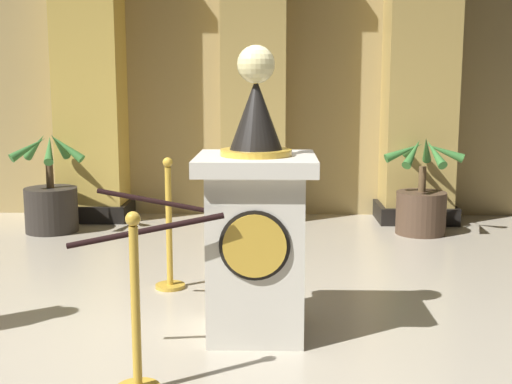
{
  "coord_description": "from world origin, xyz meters",
  "views": [
    {
      "loc": [
        0.24,
        -4.13,
        1.67
      ],
      "look_at": [
        0.13,
        0.18,
        0.96
      ],
      "focal_mm": 47.51,
      "sensor_mm": 36.0,
      "label": 1
    }
  ],
  "objects": [
    {
      "name": "stanchion_far",
      "position": [
        -0.49,
        -0.7,
        0.35
      ],
      "size": [
        0.24,
        0.24,
        1.0
      ],
      "color": "gold",
      "rests_on": "ground_plane"
    },
    {
      "name": "column_centre_rear",
      "position": [
        0.0,
        3.99,
        1.89
      ],
      "size": [
        0.89,
        0.89,
        3.81
      ],
      "color": "black",
      "rests_on": "ground_plane"
    },
    {
      "name": "column_right",
      "position": [
        1.94,
        3.99,
        1.89
      ],
      "size": [
        0.95,
        0.95,
        3.81
      ],
      "color": "black",
      "rests_on": "ground_plane"
    },
    {
      "name": "potted_palm_left",
      "position": [
        -2.22,
        3.17,
        0.33
      ],
      "size": [
        0.79,
        0.8,
        1.12
      ],
      "color": "#2D2823",
      "rests_on": "ground_plane"
    },
    {
      "name": "back_wall",
      "position": [
        0.0,
        4.3,
        1.98
      ],
      "size": [
        10.12,
        0.16,
        3.97
      ],
      "primitive_type": "cube",
      "color": "tan",
      "rests_on": "ground_plane"
    },
    {
      "name": "stanchion_near",
      "position": [
        -0.6,
        1.15,
        0.38
      ],
      "size": [
        0.24,
        0.24,
        1.07
      ],
      "color": "gold",
      "rests_on": "ground_plane"
    },
    {
      "name": "velvet_rope",
      "position": [
        -0.54,
        0.22,
        0.79
      ],
      "size": [
        0.99,
        1.02,
        0.22
      ],
      "color": "black"
    },
    {
      "name": "ground_plane",
      "position": [
        0.0,
        0.0,
        0.0
      ],
      "size": [
        10.12,
        10.12,
        0.0
      ],
      "primitive_type": "plane",
      "color": "#B2A893"
    },
    {
      "name": "pedestal_clock",
      "position": [
        0.13,
        0.17,
        0.74
      ],
      "size": [
        0.76,
        0.76,
        1.89
      ],
      "color": "silver",
      "rests_on": "ground_plane"
    },
    {
      "name": "potted_palm_right",
      "position": [
        1.85,
        3.18,
        0.34
      ],
      "size": [
        0.87,
        0.82,
        1.1
      ],
      "color": "#4C3828",
      "rests_on": "ground_plane"
    },
    {
      "name": "column_left",
      "position": [
        -1.94,
        3.99,
        1.89
      ],
      "size": [
        0.9,
        0.9,
        3.81
      ],
      "color": "black",
      "rests_on": "ground_plane"
    }
  ]
}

